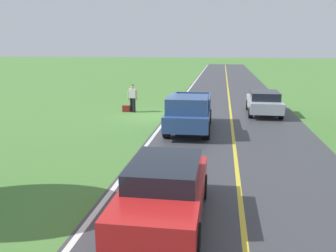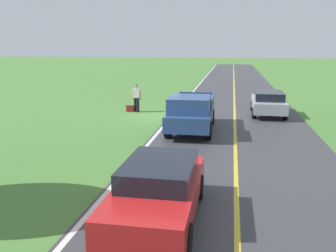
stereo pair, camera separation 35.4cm
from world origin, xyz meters
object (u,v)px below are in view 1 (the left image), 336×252
object	(u,v)px
suitcase_carried	(126,109)
sedan_near_oncoming	(264,102)
sedan_ahead_same_lane	(164,189)
pickup_truck_passing	(189,112)
hitchhiker_walking	(133,96)

from	to	relation	value
suitcase_carried	sedan_near_oncoming	bearing A→B (deg)	91.39
suitcase_carried	sedan_ahead_same_lane	world-z (taller)	sedan_ahead_same_lane
suitcase_carried	sedan_ahead_same_lane	distance (m)	14.64
suitcase_carried	sedan_ahead_same_lane	xyz separation A→B (m)	(-4.62, 13.88, 0.55)
pickup_truck_passing	sedan_ahead_same_lane	world-z (taller)	pickup_truck_passing
suitcase_carried	pickup_truck_passing	xyz separation A→B (m)	(-4.38, 4.65, 0.76)
sedan_near_oncoming	sedan_ahead_same_lane	distance (m)	14.83
sedan_ahead_same_lane	hitchhiker_walking	bearing A→B (deg)	-73.26
hitchhiker_walking	pickup_truck_passing	distance (m)	6.18
suitcase_carried	pickup_truck_passing	world-z (taller)	pickup_truck_passing
pickup_truck_passing	sedan_near_oncoming	xyz separation A→B (m)	(-4.08, -5.09, -0.21)
hitchhiker_walking	pickup_truck_passing	size ratio (longest dim) A/B	0.32
hitchhiker_walking	sedan_ahead_same_lane	xyz separation A→B (m)	(-4.20, 13.97, -0.23)
suitcase_carried	sedan_near_oncoming	world-z (taller)	sedan_near_oncoming
hitchhiker_walking	suitcase_carried	distance (m)	0.89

